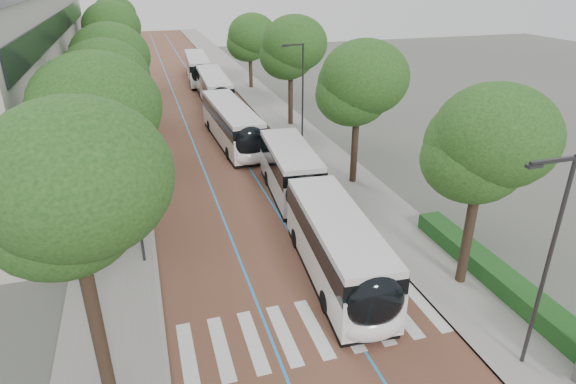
% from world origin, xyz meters
% --- Properties ---
extents(ground, '(160.00, 160.00, 0.00)m').
position_xyz_m(ground, '(0.00, 0.00, 0.00)').
color(ground, '#51544C').
rests_on(ground, ground).
extents(road, '(11.00, 140.00, 0.02)m').
position_xyz_m(road, '(0.00, 40.00, 0.01)').
color(road, brown).
rests_on(road, ground).
extents(sidewalk_left, '(4.00, 140.00, 0.12)m').
position_xyz_m(sidewalk_left, '(-7.50, 40.00, 0.06)').
color(sidewalk_left, gray).
rests_on(sidewalk_left, ground).
extents(sidewalk_right, '(4.00, 140.00, 0.12)m').
position_xyz_m(sidewalk_right, '(7.50, 40.00, 0.06)').
color(sidewalk_right, gray).
rests_on(sidewalk_right, ground).
extents(kerb_left, '(0.20, 140.00, 0.14)m').
position_xyz_m(kerb_left, '(-5.60, 40.00, 0.06)').
color(kerb_left, gray).
rests_on(kerb_left, ground).
extents(kerb_right, '(0.20, 140.00, 0.14)m').
position_xyz_m(kerb_right, '(5.60, 40.00, 0.06)').
color(kerb_right, gray).
rests_on(kerb_right, ground).
extents(zebra_crossing, '(10.55, 3.60, 0.01)m').
position_xyz_m(zebra_crossing, '(0.20, 1.00, 0.03)').
color(zebra_crossing, silver).
rests_on(zebra_crossing, ground).
extents(lane_line_left, '(0.12, 126.00, 0.01)m').
position_xyz_m(lane_line_left, '(-1.60, 40.00, 0.02)').
color(lane_line_left, '#2A87D3').
rests_on(lane_line_left, road).
extents(lane_line_right, '(0.12, 126.00, 0.01)m').
position_xyz_m(lane_line_right, '(1.60, 40.00, 0.02)').
color(lane_line_right, '#2A87D3').
rests_on(lane_line_right, road).
extents(hedge, '(1.20, 14.00, 0.80)m').
position_xyz_m(hedge, '(9.10, 0.00, 0.52)').
color(hedge, '#184719').
rests_on(hedge, sidewalk_right).
extents(streetlight_near, '(1.82, 0.20, 8.00)m').
position_xyz_m(streetlight_near, '(6.62, -3.00, 4.82)').
color(streetlight_near, '#2F2E31').
rests_on(streetlight_near, sidewalk_right).
extents(streetlight_far, '(1.82, 0.20, 8.00)m').
position_xyz_m(streetlight_far, '(6.62, 22.00, 4.82)').
color(streetlight_far, '#2F2E31').
rests_on(streetlight_far, sidewalk_right).
extents(lamp_post_left, '(0.14, 0.14, 8.00)m').
position_xyz_m(lamp_post_left, '(-6.10, 8.00, 4.12)').
color(lamp_post_left, '#2F2E31').
rests_on(lamp_post_left, sidewalk_left).
extents(trees_left, '(6.17, 60.30, 9.81)m').
position_xyz_m(trees_left, '(-7.50, 25.64, 6.95)').
color(trees_left, black).
rests_on(trees_left, ground).
extents(trees_right, '(5.68, 47.30, 9.12)m').
position_xyz_m(trees_right, '(7.70, 23.99, 6.30)').
color(trees_right, black).
rests_on(trees_right, ground).
extents(lead_bus, '(3.95, 18.53, 3.20)m').
position_xyz_m(lead_bus, '(2.66, 7.85, 1.63)').
color(lead_bus, black).
rests_on(lead_bus, ground).
extents(bus_queued_0, '(3.02, 12.49, 3.20)m').
position_xyz_m(bus_queued_0, '(1.53, 23.95, 1.62)').
color(bus_queued_0, white).
rests_on(bus_queued_0, ground).
extents(bus_queued_1, '(2.94, 12.48, 3.20)m').
position_xyz_m(bus_queued_1, '(2.17, 36.98, 1.62)').
color(bus_queued_1, white).
rests_on(bus_queued_1, ground).
extents(bus_queued_2, '(3.23, 12.52, 3.20)m').
position_xyz_m(bus_queued_2, '(2.09, 49.61, 1.62)').
color(bus_queued_2, white).
rests_on(bus_queued_2, ground).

